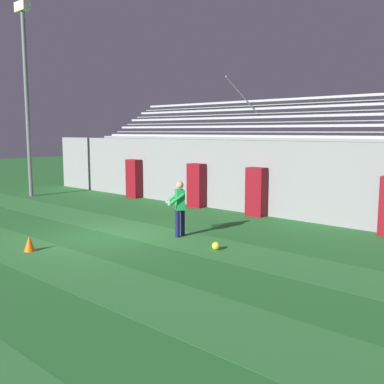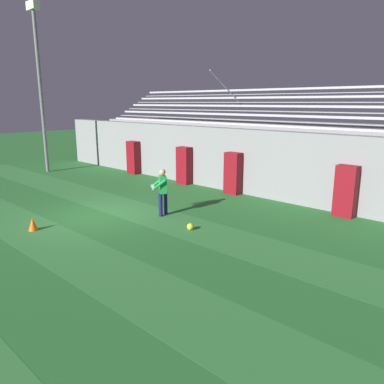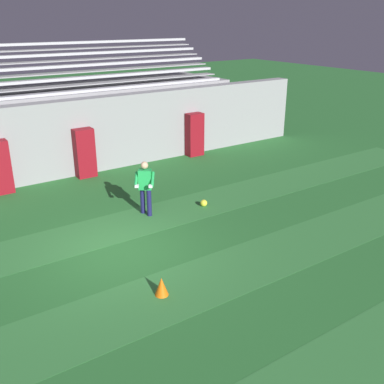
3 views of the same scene
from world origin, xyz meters
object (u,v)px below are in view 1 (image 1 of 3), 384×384
(padding_pillar_gate_right, at_px, (256,192))
(floodlight_pole, at_px, (26,78))
(soccer_ball, at_px, (216,246))
(padding_pillar_gate_left, at_px, (196,185))
(padding_pillar_far_left, at_px, (134,179))
(goalkeeper, at_px, (179,205))
(traffic_cone, at_px, (29,243))

(padding_pillar_gate_right, xyz_separation_m, floodlight_pole, (-11.10, -3.06, 4.75))
(floodlight_pole, distance_m, soccer_ball, 14.30)
(padding_pillar_gate_left, bearing_deg, floodlight_pole, -159.35)
(padding_pillar_gate_right, xyz_separation_m, soccer_ball, (1.97, -4.78, -0.80))
(padding_pillar_gate_left, bearing_deg, padding_pillar_far_left, 180.00)
(floodlight_pole, bearing_deg, padding_pillar_gate_right, 15.40)
(floodlight_pole, height_order, goalkeeper, floodlight_pole)
(padding_pillar_gate_left, relative_size, soccer_ball, 8.26)
(floodlight_pole, relative_size, traffic_cone, 21.68)
(padding_pillar_far_left, bearing_deg, padding_pillar_gate_left, 0.00)
(padding_pillar_gate_right, height_order, floodlight_pole, floodlight_pole)
(padding_pillar_gate_left, height_order, floodlight_pole, floodlight_pole)
(padding_pillar_far_left, bearing_deg, floodlight_pole, -143.44)
(padding_pillar_gate_right, relative_size, padding_pillar_far_left, 1.00)
(padding_pillar_gate_right, relative_size, floodlight_pole, 0.20)
(padding_pillar_far_left, bearing_deg, goalkeeper, -31.07)
(padding_pillar_gate_left, height_order, traffic_cone, padding_pillar_gate_left)
(padding_pillar_gate_right, relative_size, soccer_ball, 8.26)
(padding_pillar_gate_right, bearing_deg, floodlight_pole, -164.60)
(padding_pillar_gate_right, bearing_deg, padding_pillar_gate_left, 180.00)
(padding_pillar_gate_left, distance_m, goalkeeper, 5.34)
(soccer_ball, bearing_deg, padding_pillar_gate_left, 136.08)
(padding_pillar_far_left, height_order, goalkeeper, padding_pillar_far_left)
(padding_pillar_gate_left, relative_size, padding_pillar_gate_right, 1.00)
(floodlight_pole, bearing_deg, padding_pillar_gate_left, 20.65)
(padding_pillar_far_left, height_order, floodlight_pole, floodlight_pole)
(padding_pillar_gate_right, relative_size, traffic_cone, 4.33)
(padding_pillar_far_left, xyz_separation_m, floodlight_pole, (-4.12, -3.06, 4.75))
(goalkeeper, distance_m, traffic_cone, 4.34)
(padding_pillar_far_left, xyz_separation_m, goalkeeper, (7.15, -4.31, 0.05))
(soccer_ball, bearing_deg, traffic_cone, -136.24)
(floodlight_pole, bearing_deg, goalkeeper, -6.33)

